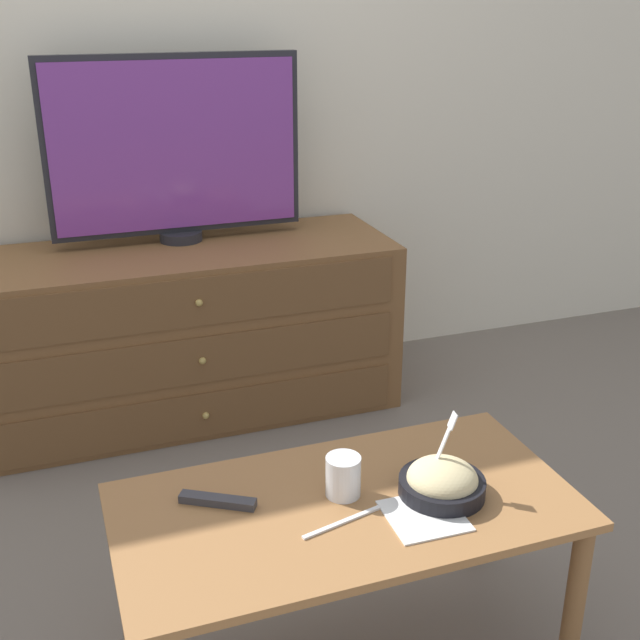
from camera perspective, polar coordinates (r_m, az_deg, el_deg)
ground_plane at (r=3.29m, az=-11.84°, el=-4.11°), size 12.00×12.00×0.00m
wall_back at (r=2.99m, az=-13.94°, el=19.10°), size 12.00×0.05×2.60m
dresser at (r=2.91m, az=-9.43°, el=-0.80°), size 1.47×0.54×0.61m
tv at (r=2.84m, az=-10.28°, el=11.94°), size 0.87×0.15×0.64m
coffee_table at (r=1.78m, az=1.84°, el=-14.49°), size 0.98×0.50×0.42m
takeout_bowl at (r=1.77m, az=8.68°, el=-11.32°), size 0.19×0.19×0.18m
drink_cup at (r=1.74m, az=1.66°, el=-11.19°), size 0.08×0.08×0.09m
napkin at (r=1.71m, az=7.42°, el=-13.63°), size 0.16×0.16×0.00m
knife at (r=1.68m, az=1.61°, el=-14.17°), size 0.19×0.05×0.01m
remote_control at (r=1.74m, az=-7.29°, el=-12.62°), size 0.16×0.11×0.02m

